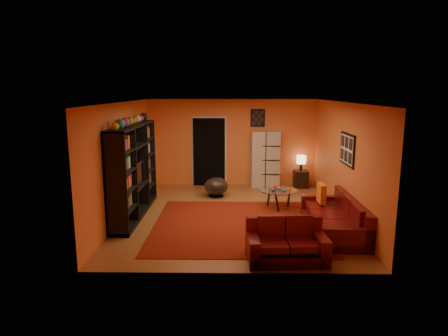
{
  "coord_description": "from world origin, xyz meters",
  "views": [
    {
      "loc": [
        -0.06,
        -8.91,
        2.87
      ],
      "look_at": [
        -0.2,
        0.1,
        1.1
      ],
      "focal_mm": 32.0,
      "sensor_mm": 36.0,
      "label": 1
    }
  ],
  "objects_px": {
    "table_lamp": "(301,160)",
    "sofa": "(337,218)",
    "loveseat": "(286,243)",
    "side_table": "(301,179)",
    "storage_cabinet": "(265,159)",
    "bowl_chair": "(216,187)",
    "entertainment_unit": "(134,171)",
    "tv": "(135,174)",
    "coffee_table": "(278,192)"
  },
  "relations": [
    {
      "from": "sofa",
      "to": "table_lamp",
      "type": "bearing_deg",
      "value": 93.33
    },
    {
      "from": "sofa",
      "to": "table_lamp",
      "type": "relative_size",
      "value": 5.26
    },
    {
      "from": "entertainment_unit",
      "to": "side_table",
      "type": "bearing_deg",
      "value": 32.47
    },
    {
      "from": "sofa",
      "to": "bowl_chair",
      "type": "relative_size",
      "value": 3.75
    },
    {
      "from": "tv",
      "to": "table_lamp",
      "type": "distance_m",
      "value": 5.14
    },
    {
      "from": "tv",
      "to": "table_lamp",
      "type": "height_order",
      "value": "tv"
    },
    {
      "from": "loveseat",
      "to": "coffee_table",
      "type": "distance_m",
      "value": 2.98
    },
    {
      "from": "tv",
      "to": "side_table",
      "type": "relative_size",
      "value": 1.87
    },
    {
      "from": "loveseat",
      "to": "storage_cabinet",
      "type": "relative_size",
      "value": 0.82
    },
    {
      "from": "coffee_table",
      "to": "table_lamp",
      "type": "height_order",
      "value": "table_lamp"
    },
    {
      "from": "coffee_table",
      "to": "bowl_chair",
      "type": "bearing_deg",
      "value": 145.42
    },
    {
      "from": "sofa",
      "to": "side_table",
      "type": "xyz_separation_m",
      "value": [
        -0.1,
        3.8,
        -0.03
      ]
    },
    {
      "from": "bowl_chair",
      "to": "side_table",
      "type": "height_order",
      "value": "bowl_chair"
    },
    {
      "from": "storage_cabinet",
      "to": "bowl_chair",
      "type": "relative_size",
      "value": 2.6
    },
    {
      "from": "side_table",
      "to": "loveseat",
      "type": "bearing_deg",
      "value": -102.55
    },
    {
      "from": "sofa",
      "to": "loveseat",
      "type": "distance_m",
      "value": 1.85
    },
    {
      "from": "loveseat",
      "to": "coffee_table",
      "type": "height_order",
      "value": "loveseat"
    },
    {
      "from": "side_table",
      "to": "table_lamp",
      "type": "bearing_deg",
      "value": 0.0
    },
    {
      "from": "entertainment_unit",
      "to": "table_lamp",
      "type": "relative_size",
      "value": 6.53
    },
    {
      "from": "sofa",
      "to": "coffee_table",
      "type": "distance_m",
      "value": 1.91
    },
    {
      "from": "tv",
      "to": "loveseat",
      "type": "bearing_deg",
      "value": -126.69
    },
    {
      "from": "loveseat",
      "to": "bowl_chair",
      "type": "distance_m",
      "value": 4.26
    },
    {
      "from": "loveseat",
      "to": "tv",
      "type": "bearing_deg",
      "value": 50.26
    },
    {
      "from": "storage_cabinet",
      "to": "tv",
      "type": "bearing_deg",
      "value": -142.84
    },
    {
      "from": "bowl_chair",
      "to": "table_lamp",
      "type": "bearing_deg",
      "value": 24.35
    },
    {
      "from": "loveseat",
      "to": "coffee_table",
      "type": "bearing_deg",
      "value": -7.33
    },
    {
      "from": "loveseat",
      "to": "coffee_table",
      "type": "relative_size",
      "value": 1.49
    },
    {
      "from": "storage_cabinet",
      "to": "table_lamp",
      "type": "bearing_deg",
      "value": -7.66
    },
    {
      "from": "sofa",
      "to": "coffee_table",
      "type": "bearing_deg",
      "value": 124.45
    },
    {
      "from": "coffee_table",
      "to": "side_table",
      "type": "bearing_deg",
      "value": 67.12
    },
    {
      "from": "bowl_chair",
      "to": "sofa",
      "type": "bearing_deg",
      "value": -46.04
    },
    {
      "from": "table_lamp",
      "to": "sofa",
      "type": "bearing_deg",
      "value": -88.56
    },
    {
      "from": "coffee_table",
      "to": "loveseat",
      "type": "bearing_deg",
      "value": -94.29
    },
    {
      "from": "table_lamp",
      "to": "storage_cabinet",
      "type": "bearing_deg",
      "value": 177.32
    },
    {
      "from": "sofa",
      "to": "loveseat",
      "type": "bearing_deg",
      "value": -130.44
    },
    {
      "from": "storage_cabinet",
      "to": "side_table",
      "type": "xyz_separation_m",
      "value": [
        1.07,
        -0.05,
        -0.59
      ]
    },
    {
      "from": "sofa",
      "to": "bowl_chair",
      "type": "height_order",
      "value": "sofa"
    },
    {
      "from": "bowl_chair",
      "to": "side_table",
      "type": "xyz_separation_m",
      "value": [
        2.49,
        1.13,
        -0.03
      ]
    },
    {
      "from": "tv",
      "to": "storage_cabinet",
      "type": "relative_size",
      "value": 0.56
    },
    {
      "from": "loveseat",
      "to": "side_table",
      "type": "xyz_separation_m",
      "value": [
        1.15,
        5.17,
        -0.04
      ]
    },
    {
      "from": "loveseat",
      "to": "storage_cabinet",
      "type": "distance_m",
      "value": 5.25
    },
    {
      "from": "coffee_table",
      "to": "bowl_chair",
      "type": "height_order",
      "value": "bowl_chair"
    },
    {
      "from": "sofa",
      "to": "side_table",
      "type": "relative_size",
      "value": 4.83
    },
    {
      "from": "bowl_chair",
      "to": "table_lamp",
      "type": "height_order",
      "value": "table_lamp"
    },
    {
      "from": "entertainment_unit",
      "to": "sofa",
      "type": "bearing_deg",
      "value": -13.43
    },
    {
      "from": "coffee_table",
      "to": "table_lamp",
      "type": "distance_m",
      "value": 2.42
    },
    {
      "from": "loveseat",
      "to": "bowl_chair",
      "type": "height_order",
      "value": "loveseat"
    },
    {
      "from": "loveseat",
      "to": "bowl_chair",
      "type": "relative_size",
      "value": 2.13
    },
    {
      "from": "entertainment_unit",
      "to": "side_table",
      "type": "height_order",
      "value": "entertainment_unit"
    },
    {
      "from": "entertainment_unit",
      "to": "bowl_chair",
      "type": "xyz_separation_m",
      "value": [
        1.83,
        1.62,
        -0.77
      ]
    }
  ]
}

